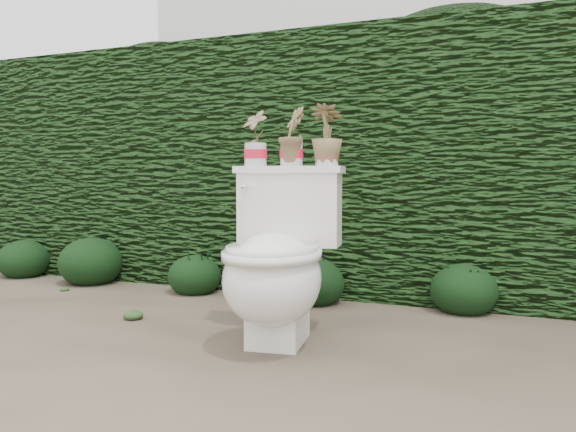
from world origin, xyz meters
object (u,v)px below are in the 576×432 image
at_px(toilet, 277,263).
at_px(potted_plant_left, 256,140).
at_px(potted_plant_center, 291,138).
at_px(potted_plant_right, 327,137).

distance_m(toilet, potted_plant_left, 0.62).
height_order(toilet, potted_plant_center, potted_plant_center).
xyz_separation_m(potted_plant_left, potted_plant_right, (0.34, 0.05, 0.01)).
relative_size(toilet, potted_plant_center, 2.93).
bearing_deg(potted_plant_right, potted_plant_center, 4.64).
relative_size(potted_plant_left, potted_plant_center, 0.96).
bearing_deg(potted_plant_left, potted_plant_center, 31.17).
xyz_separation_m(potted_plant_left, potted_plant_center, (0.17, 0.03, 0.01)).
relative_size(potted_plant_left, potted_plant_right, 0.95).
height_order(toilet, potted_plant_left, potted_plant_left).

